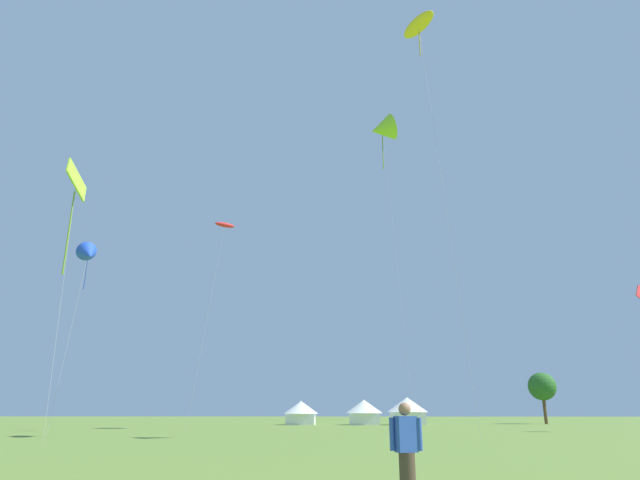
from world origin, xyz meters
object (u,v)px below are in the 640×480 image
at_px(kite_red_parafoil, 225,226).
at_px(kite_lime_delta, 382,129).
at_px(festival_tent_center, 301,412).
at_px(tree_distant_left, 542,387).
at_px(person_spectator, 407,456).
at_px(kite_yellow_parafoil, 418,25).
at_px(kite_blue_delta, 88,254).
at_px(kite_lime_diamond, 76,185).
at_px(festival_tent_right, 364,411).
at_px(festival_tent_left, 407,410).

bearing_deg(kite_red_parafoil, kite_lime_delta, 22.71).
distance_m(festival_tent_center, tree_distant_left, 34.17).
bearing_deg(person_spectator, tree_distant_left, 69.44).
xyz_separation_m(kite_lime_delta, kite_yellow_parafoil, (1.70, -18.68, -1.36)).
height_order(kite_lime_delta, festival_tent_center, kite_lime_delta).
bearing_deg(kite_blue_delta, kite_lime_diamond, -70.65).
bearing_deg(tree_distant_left, kite_lime_delta, -131.85).
height_order(kite_red_parafoil, festival_tent_center, kite_red_parafoil).
height_order(kite_yellow_parafoil, festival_tent_center, kite_yellow_parafoil).
xyz_separation_m(kite_red_parafoil, festival_tent_center, (5.29, 25.02, -16.72)).
relative_size(kite_lime_diamond, festival_tent_right, 3.55).
bearing_deg(kite_lime_delta, festival_tent_left, 80.00).
height_order(person_spectator, festival_tent_left, festival_tent_left).
relative_size(kite_yellow_parafoil, kite_lime_diamond, 1.85).
height_order(kite_yellow_parafoil, festival_tent_left, kite_yellow_parafoil).
bearing_deg(person_spectator, kite_blue_delta, 125.86).
bearing_deg(festival_tent_center, tree_distant_left, 12.05).
bearing_deg(kite_yellow_parafoil, festival_tent_left, 87.60).
height_order(kite_red_parafoil, festival_tent_left, kite_red_parafoil).
height_order(kite_red_parafoil, kite_blue_delta, kite_red_parafoil).
bearing_deg(kite_lime_delta, kite_lime_diamond, -130.67).
bearing_deg(festival_tent_right, person_spectator, -90.90).
relative_size(person_spectator, festival_tent_center, 0.39).
height_order(kite_yellow_parafoil, festival_tent_right, kite_yellow_parafoil).
height_order(kite_red_parafoil, person_spectator, kite_red_parafoil).
relative_size(kite_lime_delta, festival_tent_center, 7.47).
xyz_separation_m(kite_red_parafoil, kite_blue_delta, (-8.31, -8.88, -5.24)).
xyz_separation_m(kite_blue_delta, festival_tent_left, (27.22, 33.89, -11.24)).
distance_m(kite_lime_delta, festival_tent_left, 35.32).
bearing_deg(festival_tent_left, tree_distant_left, 19.87).
xyz_separation_m(kite_blue_delta, festival_tent_center, (13.60, 33.89, -11.49)).
bearing_deg(tree_distant_left, person_spectator, -110.56).
xyz_separation_m(kite_yellow_parafoil, tree_distant_left, (21.20, 44.24, -25.49)).
height_order(festival_tent_center, festival_tent_left, festival_tent_left).
bearing_deg(kite_blue_delta, festival_tent_right, 57.35).
distance_m(kite_blue_delta, tree_distant_left, 62.79).
bearing_deg(festival_tent_center, kite_blue_delta, -111.86).
xyz_separation_m(kite_lime_delta, tree_distant_left, (22.90, 25.57, -26.85)).
distance_m(kite_lime_delta, tree_distant_left, 43.58).
height_order(person_spectator, festival_tent_right, festival_tent_right).
bearing_deg(kite_lime_diamond, tree_distant_left, 48.72).
xyz_separation_m(kite_yellow_parafoil, kite_lime_diamond, (-22.55, -5.60, -15.51)).
bearing_deg(festival_tent_right, kite_lime_delta, -83.07).
distance_m(kite_yellow_parafoil, person_spectator, 39.31).
bearing_deg(kite_lime_diamond, kite_lime_delta, 49.33).
distance_m(kite_blue_delta, festival_tent_center, 38.28).
height_order(kite_blue_delta, festival_tent_center, kite_blue_delta).
relative_size(kite_lime_delta, kite_yellow_parafoil, 1.08).
bearing_deg(tree_distant_left, kite_yellow_parafoil, -115.60).
distance_m(kite_lime_diamond, person_spectator, 30.03).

